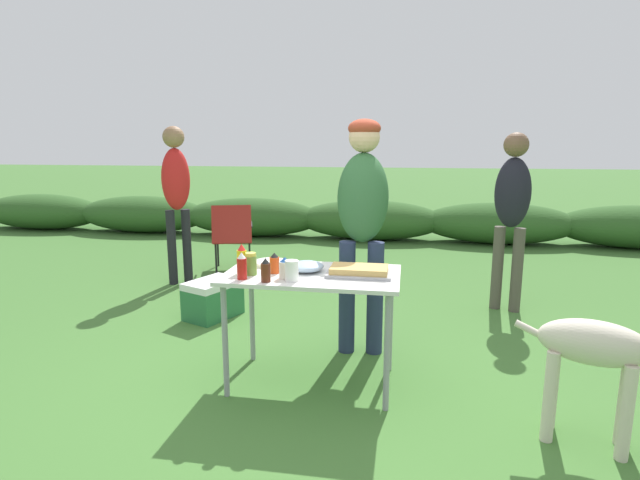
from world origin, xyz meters
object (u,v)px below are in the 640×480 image
food_tray (359,271)px  mixing_bowl (307,266)px  mustard_bottle (242,259)px  dog (603,353)px  relish_jar (251,264)px  camp_chair_green_behind_table (232,234)px  mayo_bottle (285,268)px  bbq_sauce_bottle (266,271)px  cooler_box (213,299)px  standing_person_in_gray_fleece (176,187)px  standing_person_with_beanie (512,204)px  standing_person_in_navy_coat (363,207)px  folding_table (312,285)px  ketchup_bottle (242,266)px  paper_cup_stack (292,271)px  plate_stack (271,263)px  hot_sauce_bottle (274,263)px

food_tray → mixing_bowl: mixing_bowl is taller
mustard_bottle → dog: mustard_bottle is taller
relish_jar → camp_chair_green_behind_table: (-1.12, 2.77, -0.34)m
mayo_bottle → bbq_sauce_bottle: bearing=-132.1°
cooler_box → camp_chair_green_behind_table: bearing=36.4°
standing_person_in_gray_fleece → dog: 4.33m
mixing_bowl → bbq_sauce_bottle: bearing=-123.7°
food_tray → standing_person_with_beanie: 2.14m
standing_person_in_navy_coat → food_tray: bearing=-90.0°
standing_person_with_beanie → cooler_box: standing_person_with_beanie is taller
standing_person_in_navy_coat → standing_person_with_beanie: (1.26, 1.08, -0.08)m
mixing_bowl → folding_table: bearing=-42.0°
mixing_bowl → ketchup_bottle: 0.43m
dog → bbq_sauce_bottle: bearing=-77.2°
mustard_bottle → camp_chair_green_behind_table: size_ratio=0.23×
paper_cup_stack → mustard_bottle: (-0.35, 0.12, 0.03)m
food_tray → paper_cup_stack: 0.43m
mixing_bowl → relish_jar: relish_jar is taller
folding_table → ketchup_bottle: ketchup_bottle is taller
dog → camp_chair_green_behind_table: (-3.06, 3.10, -0.04)m
mustard_bottle → folding_table: bearing=10.6°
plate_stack → mixing_bowl: size_ratio=1.03×
food_tray → standing_person_in_navy_coat: (-0.04, 0.67, 0.32)m
hot_sauce_bottle → standing_person_in_navy_coat: standing_person_in_navy_coat is taller
folding_table → standing_person_with_beanie: bearing=49.0°
standing_person_in_navy_coat → standing_person_with_beanie: size_ratio=1.05×
camp_chair_green_behind_table → cooler_box: (0.37, -1.59, -0.30)m
folding_table → food_tray: 0.32m
mustard_bottle → ketchup_bottle: (0.04, -0.13, -0.01)m
mayo_bottle → dog: bearing=-9.6°
mixing_bowl → bbq_sauce_bottle: 0.34m
folding_table → mixing_bowl: bearing=138.0°
hot_sauce_bottle → standing_person_in_navy_coat: 0.90m
mustard_bottle → paper_cup_stack: bearing=-19.3°
plate_stack → cooler_box: bearing=131.0°
mustard_bottle → standing_person_in_navy_coat: (0.69, 0.75, 0.25)m
standing_person_with_beanie → hot_sauce_bottle: bearing=-112.9°
hot_sauce_bottle → standing_person_in_navy_coat: (0.49, 0.70, 0.28)m
hot_sauce_bottle → ketchup_bottle: (-0.16, -0.17, 0.02)m
mixing_bowl → standing_person_in_navy_coat: standing_person_in_navy_coat is taller
plate_stack → bbq_sauce_bottle: size_ratio=1.57×
relish_jar → mustard_bottle: mustard_bottle is taller
food_tray → camp_chair_green_behind_table: camp_chair_green_behind_table is taller
paper_cup_stack → standing_person_with_beanie: 2.53m
relish_jar → mixing_bowl: bearing=23.5°
standing_person_in_gray_fleece → cooler_box: (0.78, -1.00, -0.91)m
paper_cup_stack → standing_person_in_navy_coat: bearing=68.7°
plate_stack → standing_person_in_navy_coat: (0.57, 0.51, 0.33)m
standing_person_with_beanie → plate_stack: bearing=-117.5°
paper_cup_stack → standing_person_in_navy_coat: 0.98m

